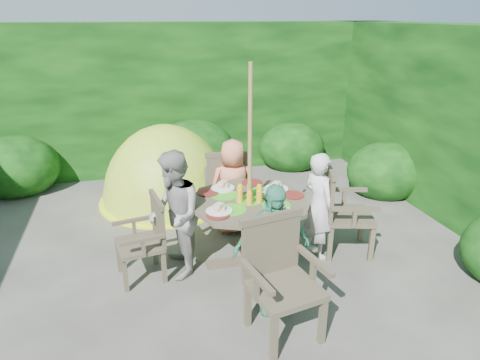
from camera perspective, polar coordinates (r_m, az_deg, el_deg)
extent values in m
plane|color=#43413C|center=(4.49, -7.05, -14.65)|extent=(60.00, 60.00, 0.00)
cube|color=black|center=(7.75, -11.71, 10.65)|extent=(9.00, 1.00, 2.50)
cylinder|color=#3C3527|center=(4.73, 1.24, -7.20)|extent=(0.13, 0.13, 0.73)
cube|color=#3C3527|center=(4.90, 1.21, -10.61)|extent=(0.97, 0.13, 0.06)
cube|color=#3C3527|center=(4.90, 1.21, -10.61)|extent=(0.13, 0.97, 0.06)
cylinder|color=#3C3527|center=(4.56, 1.27, -2.93)|extent=(1.35, 1.35, 0.04)
cylinder|color=green|center=(4.33, -1.09, -3.97)|extent=(0.30, 0.30, 0.00)
cylinder|color=green|center=(4.45, 4.85, -3.34)|extent=(0.30, 0.30, 0.00)
cylinder|color=green|center=(4.68, -2.12, -2.01)|extent=(0.30, 0.30, 0.00)
cylinder|color=green|center=(4.78, 3.42, -1.48)|extent=(0.30, 0.30, 0.00)
cylinder|color=green|center=(4.55, 1.28, -2.66)|extent=(0.30, 0.30, 0.00)
cylinder|color=white|center=(4.84, 4.88, -1.14)|extent=(0.27, 0.27, 0.01)
cylinder|color=white|center=(4.84, -2.30, -1.08)|extent=(0.27, 0.27, 0.01)
cylinder|color=white|center=(4.29, -2.80, -4.16)|extent=(0.27, 0.27, 0.01)
cylinder|color=white|center=(4.29, 5.33, -4.23)|extent=(0.27, 0.27, 0.01)
cylinder|color=red|center=(4.69, 7.11, -1.99)|extent=(0.24, 0.24, 0.01)
cylinder|color=red|center=(5.00, 1.59, -0.30)|extent=(0.24, 0.24, 0.01)
cylinder|color=red|center=(4.74, -4.29, -1.65)|extent=(0.24, 0.24, 0.01)
cylinder|color=red|center=(4.21, -2.97, -4.64)|extent=(0.24, 0.24, 0.01)
cylinder|color=red|center=(4.18, 4.95, -4.89)|extent=(0.24, 0.24, 0.01)
cylinder|color=green|center=(4.65, 3.92, -1.73)|extent=(0.19, 0.19, 0.06)
cylinder|color=olive|center=(4.43, 1.31, 1.20)|extent=(0.04, 0.04, 2.20)
cube|color=#3C3527|center=(5.09, 14.23, -4.61)|extent=(0.66, 0.67, 0.05)
cube|color=#3C3527|center=(5.06, 17.13, -8.08)|extent=(0.07, 0.07, 0.44)
cube|color=#3C3527|center=(5.45, 15.89, -5.72)|extent=(0.07, 0.07, 0.44)
cube|color=#3C3527|center=(4.95, 11.91, -8.22)|extent=(0.07, 0.07, 0.44)
cube|color=#3C3527|center=(5.35, 11.06, -5.78)|extent=(0.07, 0.07, 0.44)
cube|color=#3C3527|center=(4.93, 11.66, -1.65)|extent=(0.19, 0.54, 0.53)
cube|color=#3C3527|center=(4.77, 15.14, -3.75)|extent=(0.52, 0.20, 0.04)
cube|color=#3C3527|center=(5.25, 13.81, -1.23)|extent=(0.52, 0.20, 0.04)
cube|color=#3C3527|center=(4.60, -13.28, -8.43)|extent=(0.52, 0.53, 0.04)
cube|color=#3C3527|center=(4.85, -15.86, -9.77)|extent=(0.05, 0.05, 0.38)
cube|color=#3C3527|center=(4.51, -15.05, -12.18)|extent=(0.05, 0.05, 0.38)
cube|color=#3C3527|center=(4.90, -11.28, -8.98)|extent=(0.05, 0.05, 0.38)
cube|color=#3C3527|center=(4.57, -10.11, -11.29)|extent=(0.05, 0.05, 0.38)
cube|color=#3C3527|center=(4.52, -10.87, -5.30)|extent=(0.11, 0.46, 0.45)
cube|color=#3C3527|center=(4.72, -14.03, -5.24)|extent=(0.45, 0.12, 0.04)
cube|color=#3C3527|center=(4.31, -12.85, -7.79)|extent=(0.45, 0.12, 0.04)
cube|color=#3C3527|center=(5.74, -1.76, -1.04)|extent=(0.60, 0.59, 0.05)
cube|color=#3C3527|center=(6.06, 0.22, -2.13)|extent=(0.06, 0.06, 0.43)
cube|color=#3C3527|center=(6.02, -4.06, -2.31)|extent=(0.06, 0.06, 0.43)
cube|color=#3C3527|center=(5.65, 0.75, -3.94)|extent=(0.06, 0.06, 0.43)
cube|color=#3C3527|center=(5.61, -3.85, -4.15)|extent=(0.06, 0.06, 0.43)
cube|color=#3C3527|center=(5.41, -1.58, 0.69)|extent=(0.54, 0.12, 0.51)
cube|color=#3C3527|center=(5.69, 0.90, 0.99)|extent=(0.12, 0.52, 0.04)
cube|color=#3C3527|center=(5.65, -4.49, 0.77)|extent=(0.12, 0.52, 0.04)
cube|color=#3C3527|center=(3.73, 6.02, -14.32)|extent=(0.64, 0.63, 0.05)
cube|color=#3C3527|center=(3.62, 4.55, -20.24)|extent=(0.06, 0.06, 0.45)
cube|color=#3C3527|center=(3.83, 10.94, -17.95)|extent=(0.06, 0.06, 0.45)
cube|color=#3C3527|center=(3.94, 1.02, -16.23)|extent=(0.06, 0.06, 0.45)
cube|color=#3C3527|center=(4.13, 7.02, -14.40)|extent=(0.06, 0.06, 0.45)
cube|color=#3C3527|center=(3.76, 4.15, -8.75)|extent=(0.55, 0.15, 0.53)
cube|color=#3C3527|center=(3.49, 2.19, -12.69)|extent=(0.15, 0.53, 0.04)
cube|color=#3C3527|center=(3.74, 9.82, -10.48)|extent=(0.15, 0.53, 0.04)
imported|color=silver|center=(4.87, 10.42, -3.40)|extent=(0.40, 0.51, 1.24)
imported|color=gray|center=(4.47, -8.73, -4.69)|extent=(0.53, 0.67, 1.36)
imported|color=#E5825E|center=(5.33, -0.93, -0.92)|extent=(0.64, 0.46, 1.21)
imported|color=#449F7B|center=(3.94, 4.28, -9.16)|extent=(0.75, 0.33, 1.26)
ellipsoid|color=#9FC826|center=(6.58, -9.64, -2.52)|extent=(2.10, 2.10, 2.28)
ellipsoid|color=black|center=(6.01, -8.24, -4.82)|extent=(0.68, 0.42, 0.79)
cylinder|color=#F4FF1A|center=(6.58, -9.65, -2.41)|extent=(2.00, 2.00, 0.03)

